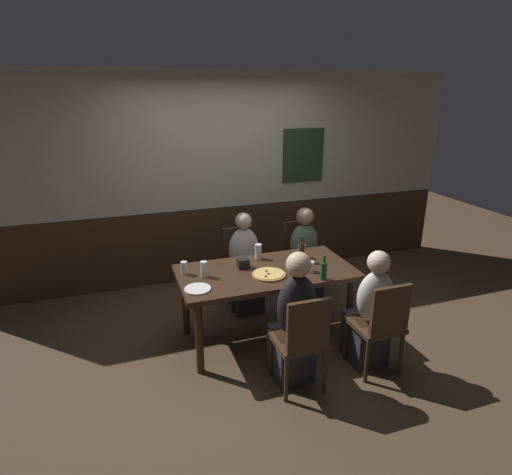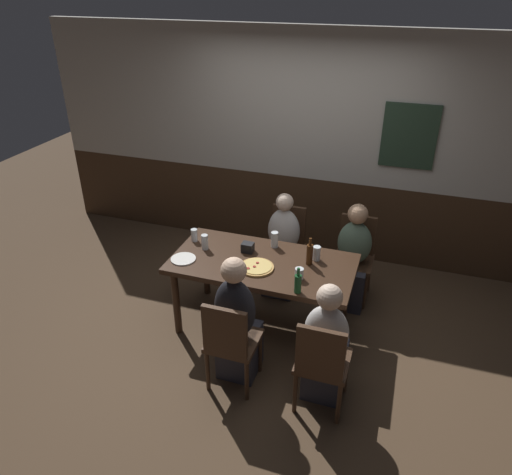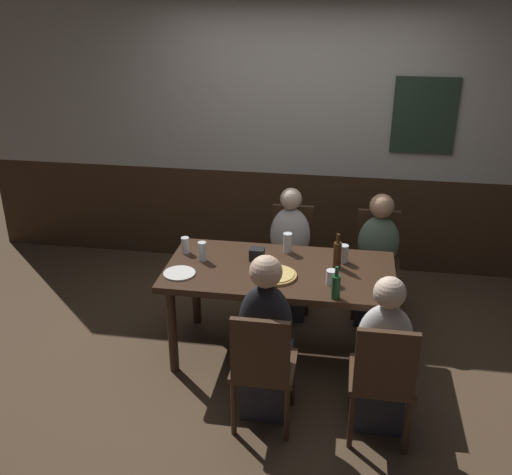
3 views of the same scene
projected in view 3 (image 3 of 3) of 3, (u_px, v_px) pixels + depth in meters
ground_plane at (278, 353)px, 4.67m from camera, size 12.00×12.00×0.00m
wall_back at (303, 137)px, 5.62m from camera, size 6.40×0.13×2.60m
dining_table at (280, 279)px, 4.40m from camera, size 1.68×0.85×0.74m
chair_right_far at (376, 256)px, 5.11m from camera, size 0.40×0.40×0.88m
chair_mid_near at (263, 364)px, 3.71m from camera, size 0.40×0.40×0.88m
chair_right_near at (383, 376)px, 3.60m from camera, size 0.40×0.40×0.88m
chair_mid_far at (291, 250)px, 5.22m from camera, size 0.40×0.40×0.88m
person_right_far at (376, 268)px, 4.98m from camera, size 0.34×0.37×1.10m
person_mid_near at (266, 348)px, 3.85m from camera, size 0.34×0.37×1.19m
person_right_near at (381, 364)px, 3.76m from camera, size 0.34×0.37×1.11m
person_mid_far at (289, 262)px, 5.08m from camera, size 0.34×0.37×1.11m
pizza at (275, 275)px, 4.25m from camera, size 0.31×0.31×0.03m
pint_glass_stout at (331, 278)px, 4.14m from camera, size 0.08×0.08×0.10m
highball_clear at (344, 255)px, 4.44m from camera, size 0.07×0.07×0.14m
pint_glass_pale at (202, 253)px, 4.47m from camera, size 0.06×0.06×0.15m
beer_glass_half at (288, 244)px, 4.60m from camera, size 0.07×0.07×0.16m
tumbler_water at (185, 246)px, 4.60m from camera, size 0.06×0.06×0.13m
beer_bottle_green at (336, 286)px, 3.94m from camera, size 0.06×0.06×0.23m
beer_bottle_brown at (337, 254)px, 4.35m from camera, size 0.06×0.06×0.27m
plate_white_large at (179, 273)px, 4.29m from camera, size 0.23×0.23×0.01m
condiment_caddy at (257, 254)px, 4.49m from camera, size 0.11×0.09×0.09m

